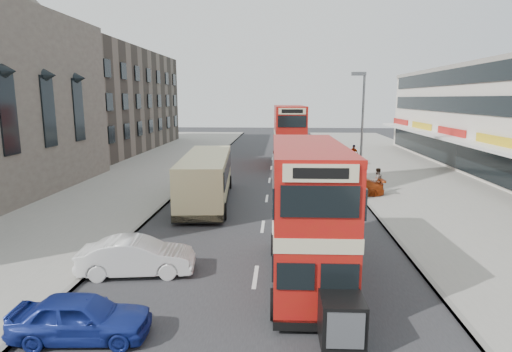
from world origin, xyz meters
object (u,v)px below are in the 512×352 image
at_px(car_right_b, 338,174).
at_px(street_lamp, 361,121).
at_px(car_left_front, 137,256).
at_px(car_left_near, 81,317).
at_px(bus_main, 307,213).
at_px(pedestrian_near, 377,180).
at_px(pedestrian_far, 353,154).
at_px(bus_second, 289,135).
at_px(car_right_a, 351,187).
at_px(cyclist, 319,177).
at_px(car_right_c, 324,151).
at_px(coach, 206,177).

bearing_deg(car_right_b, street_lamp, 27.34).
distance_m(street_lamp, car_left_front, 19.76).
xyz_separation_m(car_left_near, car_left_front, (0.06, 4.18, 0.06)).
distance_m(bus_main, pedestrian_near, 14.77).
distance_m(pedestrian_near, pedestrian_far, 13.26).
relative_size(bus_second, pedestrian_far, 5.69).
xyz_separation_m(bus_second, pedestrian_near, (5.62, -12.13, -1.89)).
xyz_separation_m(bus_main, car_right_a, (3.67, 13.09, -1.85)).
distance_m(pedestrian_far, cyclist, 12.09).
bearing_deg(cyclist, bus_second, 106.41).
height_order(car_right_c, cyclist, cyclist).
xyz_separation_m(bus_main, bus_second, (-0.16, 25.78, 0.42)).
xyz_separation_m(bus_second, pedestrian_far, (6.28, 1.11, -1.85)).
distance_m(car_right_b, car_right_c, 13.37).
height_order(street_lamp, car_left_front, street_lamp).
height_order(bus_second, car_right_a, bus_second).
xyz_separation_m(car_left_front, car_right_a, (9.78, 12.92, -0.07)).
bearing_deg(cyclist, car_left_near, -106.63).
relative_size(street_lamp, cyclist, 3.57).
distance_m(bus_second, car_right_a, 13.45).
distance_m(car_left_front, pedestrian_far, 29.40).
distance_m(coach, car_right_c, 22.57).
distance_m(coach, car_right_b, 11.57).
bearing_deg(cyclist, car_right_a, -47.95).
height_order(car_left_near, car_right_c, car_right_c).
bearing_deg(bus_second, pedestrian_near, 112.79).
bearing_deg(pedestrian_near, bus_main, 44.78).
distance_m(car_left_near, car_right_c, 36.94).
bearing_deg(car_right_c, car_left_near, -19.91).
bearing_deg(car_right_c, cyclist, -11.24).
height_order(bus_main, pedestrian_near, bus_main).
height_order(bus_second, car_right_c, bus_second).
xyz_separation_m(car_right_c, pedestrian_far, (2.38, -4.68, 0.31)).
relative_size(car_left_near, pedestrian_near, 2.17).
bearing_deg(cyclist, pedestrian_far, 74.60).
relative_size(car_right_b, cyclist, 1.76).
xyz_separation_m(street_lamp, cyclist, (-2.92, -0.56, -3.97)).
distance_m(car_left_front, pedestrian_near, 17.78).
distance_m(bus_second, pedestrian_far, 6.64).
distance_m(street_lamp, cyclist, 4.96).
bearing_deg(car_right_a, cyclist, -147.46).
relative_size(car_left_near, cyclist, 1.60).
relative_size(car_right_a, pedestrian_far, 2.38).
bearing_deg(car_left_near, car_right_c, -19.73).
xyz_separation_m(street_lamp, bus_main, (-4.73, -16.16, -2.33)).
bearing_deg(car_left_front, car_right_c, -25.17).
height_order(car_left_front, pedestrian_far, pedestrian_far).
bearing_deg(pedestrian_near, car_right_a, -6.02).
bearing_deg(car_left_near, car_right_b, -27.72).
bearing_deg(cyclist, pedestrian_near, -22.56).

